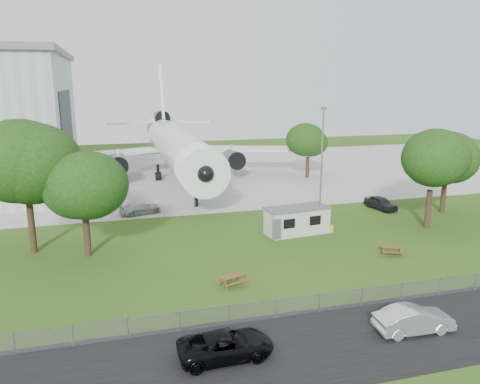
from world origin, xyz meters
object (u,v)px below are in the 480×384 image
object	(u,v)px
car_centre_sedan	(414,320)
picnic_east	(391,255)
airliner	(175,144)
site_cabin	(297,220)
picnic_west	(232,285)

from	to	relation	value
car_centre_sedan	picnic_east	bearing A→B (deg)	-25.01
airliner	site_cabin	world-z (taller)	airliner
site_cabin	picnic_west	size ratio (longest dim) A/B	3.82
airliner	picnic_west	xyz separation A→B (m)	(-1.41, -39.93, -5.27)
airliner	picnic_east	world-z (taller)	airliner
picnic_east	airliner	bearing A→B (deg)	130.07
airliner	picnic_east	xyz separation A→B (m)	(13.33, -37.55, -5.27)
airliner	picnic_east	size ratio (longest dim) A/B	26.52
airliner	site_cabin	distance (m)	31.13
picnic_west	picnic_east	size ratio (longest dim) A/B	1.00
site_cabin	picnic_east	xyz separation A→B (m)	(5.62, -7.65, -1.31)
airliner	car_centre_sedan	world-z (taller)	airliner
site_cabin	car_centre_sedan	bearing A→B (deg)	-91.16
picnic_east	car_centre_sedan	bearing A→B (deg)	-97.05
site_cabin	picnic_west	xyz separation A→B (m)	(-9.12, -10.03, -1.31)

